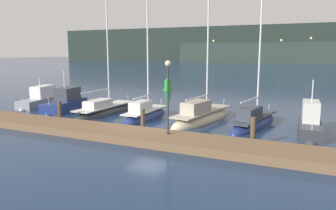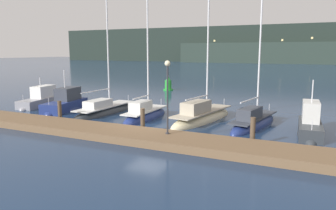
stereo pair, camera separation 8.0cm
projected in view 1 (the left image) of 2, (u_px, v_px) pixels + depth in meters
The scene contains 15 objects.
ground_plane at pixel (148, 130), 21.48m from camera, with size 400.00×400.00×0.00m, color #192D4C.
dock at pixel (129, 135), 19.36m from camera, with size 36.60×2.80×0.45m, color brown.
mooring_pile_1 at pixel (60, 112), 23.64m from camera, with size 0.28×0.28×1.57m, color #4C3D2D.
mooring_pile_2 at pixel (143, 120), 20.74m from camera, with size 0.28×0.28×1.55m, color #4C3D2D.
mooring_pile_3 at pixel (253, 131), 17.85m from camera, with size 0.28×0.28×1.58m, color #4C3D2D.
motorboat_berth_1 at pixel (41, 103), 30.92m from camera, with size 2.73×5.88×3.28m.
motorboat_berth_2 at pixel (65, 106), 28.59m from camera, with size 2.83×5.68×4.11m.
sailboat_berth_3 at pixel (105, 111), 27.36m from camera, with size 2.01×7.76×10.40m.
sailboat_berth_4 at pixel (145, 117), 25.09m from camera, with size 1.75×6.10×10.02m.
sailboat_berth_5 at pixel (202, 118), 24.37m from camera, with size 3.14×8.42×11.89m.
sailboat_berth_6 at pixel (253, 124), 22.68m from camera, with size 2.77×7.35×9.31m.
motorboat_berth_7 at pixel (310, 129), 20.21m from camera, with size 1.76×5.02×4.00m.
channel_buoy at pixel (168, 85), 42.98m from camera, with size 1.27×1.27×1.95m.
dock_lamppost at pixel (168, 86), 18.24m from camera, with size 0.32×0.32×4.16m.
hillside_backdrop at pixel (308, 45), 137.08m from camera, with size 240.00×23.00×16.10m.
Camera 1 is at (10.09, -18.38, 5.13)m, focal length 35.00 mm.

